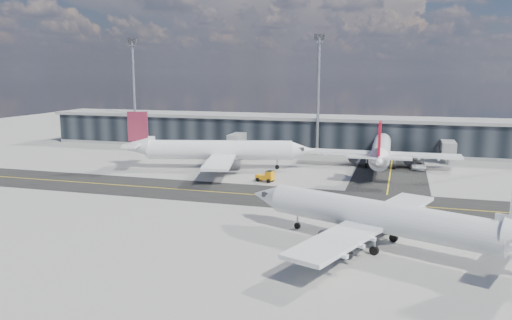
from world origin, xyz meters
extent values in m
plane|color=gray|center=(0.00, 0.00, 0.00)|extent=(300.00, 300.00, 0.00)
cube|color=black|center=(0.00, 4.00, 0.01)|extent=(180.00, 14.00, 0.02)
cube|color=black|center=(18.00, 35.00, 0.01)|extent=(14.00, 50.00, 0.02)
cube|color=yellow|center=(0.00, 4.00, 0.03)|extent=(180.00, 0.25, 0.01)
cube|color=yellow|center=(18.00, 35.00, 0.03)|extent=(0.25, 50.00, 0.01)
cube|color=black|center=(0.00, 55.00, 4.00)|extent=(150.00, 12.00, 8.00)
cube|color=gray|center=(0.00, 55.00, 8.40)|extent=(152.00, 13.00, 0.80)
cube|color=gray|center=(0.00, 55.00, 0.40)|extent=(150.00, 12.20, 0.80)
cube|color=gray|center=(-20.00, 47.00, 3.50)|extent=(3.00, 10.00, 2.40)
cylinder|color=gray|center=(-20.00, 42.00, 1.20)|extent=(0.60, 0.60, 2.40)
cube|color=gray|center=(30.00, 47.00, 3.50)|extent=(3.00, 10.00, 2.40)
cylinder|color=gray|center=(30.00, 42.00, 1.20)|extent=(0.60, 0.60, 2.40)
cylinder|color=gray|center=(-50.00, 48.00, 14.00)|extent=(0.70, 0.70, 28.00)
cube|color=#2D2D30|center=(-50.00, 48.00, 28.20)|extent=(2.50, 0.50, 1.40)
cylinder|color=gray|center=(0.00, 48.00, 14.00)|extent=(0.70, 0.70, 28.00)
cube|color=#2D2D30|center=(0.00, 48.00, 28.20)|extent=(2.50, 0.50, 1.40)
cylinder|color=white|center=(-16.44, 23.60, 4.01)|extent=(30.12, 11.18, 4.01)
cone|color=white|center=(0.08, 27.73, 4.01)|extent=(5.83, 5.10, 4.01)
cone|color=white|center=(-33.44, 19.35, 4.61)|extent=(6.80, 5.34, 4.01)
cube|color=white|center=(-15.47, 23.84, 3.00)|extent=(13.12, 34.25, 0.50)
cylinder|color=#2D2D30|center=(-15.95, 29.92, 1.90)|extent=(4.64, 3.26, 2.30)
cylinder|color=#2D2D30|center=(-13.04, 18.26, 1.90)|extent=(4.64, 3.26, 2.30)
cube|color=silver|center=(-15.95, 29.92, 2.70)|extent=(2.04, 0.87, 0.80)
cube|color=silver|center=(-13.04, 18.26, 2.70)|extent=(2.04, 0.87, 0.80)
cube|color=#65203F|center=(-32.95, 19.47, 8.81)|extent=(4.19, 1.46, 6.21)
cube|color=white|center=(-33.44, 19.35, 5.21)|extent=(5.64, 12.34, 0.35)
cube|color=#2D2D30|center=(-0.41, 27.61, 4.41)|extent=(2.48, 2.62, 0.70)
cylinder|color=gray|center=(-4.78, 26.52, 1.20)|extent=(0.29, 0.29, 2.00)
cylinder|color=black|center=(-4.78, 26.52, 0.45)|extent=(0.96, 0.56, 0.90)
cylinder|color=black|center=(-18.14, 26.27, 0.55)|extent=(1.19, 0.75, 1.10)
cylinder|color=black|center=(-16.68, 20.44, 0.55)|extent=(1.19, 0.75, 1.10)
cylinder|color=white|center=(15.81, 34.25, 3.81)|extent=(4.32, 28.65, 3.81)
cone|color=white|center=(15.52, 50.44, 3.81)|extent=(3.90, 4.83, 3.81)
cone|color=white|center=(16.10, 17.58, 4.38)|extent=(3.91, 5.78, 3.81)
cube|color=white|center=(15.79, 35.20, 2.86)|extent=(32.48, 5.34, 0.48)
cylinder|color=#2D2D30|center=(10.06, 36.05, 1.81)|extent=(2.26, 4.04, 2.19)
cylinder|color=#2D2D30|center=(21.49, 36.26, 1.81)|extent=(2.26, 4.04, 2.19)
cube|color=silver|center=(10.06, 36.05, 2.57)|extent=(0.42, 1.91, 0.76)
cube|color=silver|center=(21.49, 36.26, 2.57)|extent=(0.42, 1.91, 0.76)
cube|color=red|center=(16.09, 18.05, 8.38)|extent=(0.50, 4.01, 5.91)
cube|color=white|center=(16.10, 17.58, 4.95)|extent=(11.48, 2.87, 0.33)
cube|color=#2D2D30|center=(15.52, 49.97, 4.19)|extent=(2.13, 1.94, 0.67)
cylinder|color=gray|center=(15.60, 45.68, 1.14)|extent=(0.23, 0.23, 1.91)
cylinder|color=black|center=(15.60, 45.68, 0.43)|extent=(0.35, 0.86, 0.86)
cylinder|color=black|center=(12.96, 33.25, 0.52)|extent=(0.50, 1.06, 1.05)
cylinder|color=black|center=(18.68, 33.35, 0.52)|extent=(0.50, 1.06, 1.05)
cylinder|color=silver|center=(17.69, -15.76, 3.64)|extent=(26.79, 13.24, 3.64)
cone|color=silver|center=(3.25, -10.18, 3.64)|extent=(5.56, 5.04, 3.64)
cube|color=silver|center=(16.84, -15.43, 2.73)|extent=(15.40, 30.51, 0.46)
cylinder|color=#2D2D30|center=(14.02, -20.19, 1.73)|extent=(4.32, 3.33, 2.09)
cylinder|color=#2D2D30|center=(17.96, -10.00, 1.73)|extent=(4.32, 3.33, 2.09)
cube|color=silver|center=(14.02, -20.19, 2.46)|extent=(1.83, 1.00, 0.73)
cube|color=silver|center=(17.96, -10.00, 2.46)|extent=(1.83, 1.00, 0.73)
cube|color=#2D2D30|center=(3.68, -10.34, 4.01)|extent=(2.42, 2.52, 0.64)
cylinder|color=gray|center=(7.50, -11.82, 1.09)|extent=(0.28, 0.28, 1.82)
cylinder|color=black|center=(7.50, -11.82, 0.41)|extent=(0.88, 0.59, 0.82)
cylinder|color=black|center=(17.55, -18.63, 0.50)|extent=(1.10, 0.79, 1.00)
cylinder|color=black|center=(19.52, -13.54, 0.50)|extent=(1.10, 0.79, 1.00)
cube|color=orange|center=(-3.99, 14.10, 0.85)|extent=(3.67, 2.30, 0.79)
cube|color=orange|center=(-2.99, 13.88, 1.59)|extent=(1.54, 1.71, 1.02)
cube|color=black|center=(-2.99, 13.88, 1.99)|extent=(1.42, 1.63, 0.28)
cylinder|color=black|center=(-2.72, 14.57, 0.40)|extent=(0.84, 0.45, 0.79)
cylinder|color=black|center=(-3.04, 13.13, 0.40)|extent=(0.84, 0.45, 0.79)
cylinder|color=black|center=(-4.93, 15.07, 0.40)|extent=(0.84, 0.45, 0.79)
cylinder|color=black|center=(-5.26, 13.63, 0.40)|extent=(0.84, 0.45, 0.79)
imported|color=white|center=(23.12, 34.99, 0.84)|extent=(3.94, 6.51, 1.69)
camera|label=1|loc=(19.85, -72.64, 19.91)|focal=35.00mm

